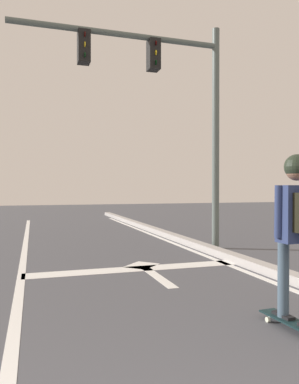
{
  "coord_description": "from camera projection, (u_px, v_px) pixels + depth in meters",
  "views": [
    {
      "loc": [
        -0.5,
        -0.21,
        1.35
      ],
      "look_at": [
        1.23,
        5.28,
        1.29
      ],
      "focal_mm": 34.71,
      "sensor_mm": 36.0,
      "label": 1
    }
  ],
  "objects": [
    {
      "name": "curb_strip",
      "position": [
        229.0,
        256.0,
        6.99
      ],
      "size": [
        0.24,
        24.0,
        0.14
      ],
      "primitive_type": "cube",
      "color": "#A5A09D",
      "rests_on": "ground"
    },
    {
      "name": "lane_line_center",
      "position": [
        22.0,
        273.0,
        5.88
      ],
      "size": [
        0.12,
        20.0,
        0.01
      ],
      "primitive_type": "cube",
      "color": "silver",
      "rests_on": "ground"
    },
    {
      "name": "skater",
      "position": [
        298.0,
        218.0,
        3.46
      ],
      "size": [
        0.44,
        0.6,
        1.59
      ],
      "color": "#415465",
      "rests_on": "skateboard"
    },
    {
      "name": "lane_arrow_head",
      "position": [
        142.0,
        265.0,
        6.46
      ],
      "size": [
        0.71,
        0.71,
        0.01
      ],
      "primitive_type": "cube",
      "rotation": [
        0.0,
        0.0,
        0.79
      ],
      "color": "silver",
      "rests_on": "ground"
    },
    {
      "name": "skateboard",
      "position": [
        296.0,
        324.0,
        3.49
      ],
      "size": [
        0.25,
        0.88,
        0.08
      ],
      "color": "black",
      "rests_on": "ground"
    },
    {
      "name": "lane_arrow_stem",
      "position": [
        157.0,
        276.0,
        5.65
      ],
      "size": [
        0.16,
        1.4,
        0.01
      ],
      "primitive_type": "cube",
      "color": "silver",
      "rests_on": "ground"
    },
    {
      "name": "stop_bar",
      "position": [
        135.0,
        269.0,
        6.18
      ],
      "size": [
        3.6,
        0.4,
        0.01
      ],
      "primitive_type": "cube",
      "color": "silver",
      "rests_on": "ground"
    },
    {
      "name": "lane_line_curbside",
      "position": [
        217.0,
        260.0,
        6.92
      ],
      "size": [
        0.12,
        20.0,
        0.01
      ],
      "primitive_type": "cube",
      "color": "silver",
      "rests_on": "ground"
    },
    {
      "name": "traffic_signal_mast",
      "position": [
        165.0,
        89.0,
        7.9
      ],
      "size": [
        4.46,
        0.34,
        4.89
      ],
      "color": "#57645F",
      "rests_on": "ground"
    }
  ]
}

